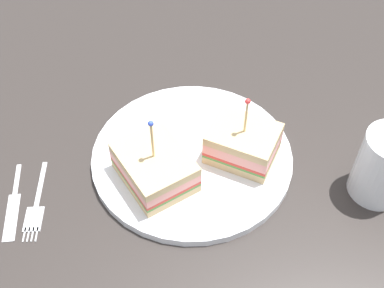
# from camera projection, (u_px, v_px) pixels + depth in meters

# --- Properties ---
(ground_plane) EXTENTS (1.10, 1.10, 0.02)m
(ground_plane) POSITION_uv_depth(u_px,v_px,m) (192.00, 164.00, 0.69)
(ground_plane) COLOR #2D2826
(plate) EXTENTS (0.27, 0.27, 0.01)m
(plate) POSITION_uv_depth(u_px,v_px,m) (192.00, 156.00, 0.68)
(plate) COLOR white
(plate) RESTS_ON ground_plane
(sandwich_half_front) EXTENTS (0.09, 0.11, 0.11)m
(sandwich_half_front) POSITION_uv_depth(u_px,v_px,m) (152.00, 165.00, 0.63)
(sandwich_half_front) COLOR tan
(sandwich_half_front) RESTS_ON plate
(sandwich_half_back) EXTENTS (0.10, 0.11, 0.10)m
(sandwich_half_back) POSITION_uv_depth(u_px,v_px,m) (243.00, 143.00, 0.65)
(sandwich_half_back) COLOR tan
(sandwich_half_back) RESTS_ON plate
(drink_glass) EXTENTS (0.07, 0.07, 0.10)m
(drink_glass) POSITION_uv_depth(u_px,v_px,m) (384.00, 168.00, 0.61)
(drink_glass) COLOR silver
(drink_glass) RESTS_ON ground_plane
(fork) EXTENTS (0.09, 0.10, 0.00)m
(fork) POSITION_uv_depth(u_px,v_px,m) (36.00, 209.00, 0.62)
(fork) COLOR silver
(fork) RESTS_ON ground_plane
(knife) EXTENTS (0.08, 0.10, 0.00)m
(knife) POSITION_uv_depth(u_px,v_px,m) (13.00, 205.00, 0.63)
(knife) COLOR silver
(knife) RESTS_ON ground_plane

